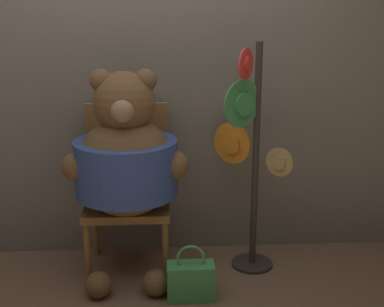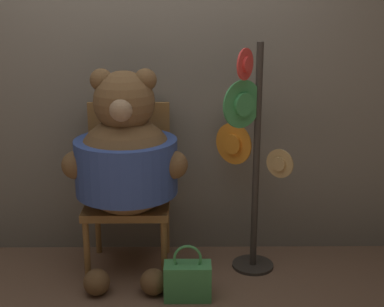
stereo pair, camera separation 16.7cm
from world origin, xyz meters
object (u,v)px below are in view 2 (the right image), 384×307
(hat_display_rack, at_px, (249,155))
(handbag_on_ground, at_px, (188,280))
(chair, at_px, (129,183))
(teddy_bear, at_px, (126,160))

(hat_display_rack, distance_m, handbag_on_ground, 0.87)
(hat_display_rack, bearing_deg, chair, 171.33)
(chair, bearing_deg, hat_display_rack, -8.67)
(chair, relative_size, teddy_bear, 0.81)
(teddy_bear, height_order, hat_display_rack, hat_display_rack)
(hat_display_rack, height_order, handbag_on_ground, hat_display_rack)
(chair, relative_size, hat_display_rack, 0.73)
(chair, distance_m, handbag_on_ground, 0.78)
(chair, relative_size, handbag_on_ground, 3.10)
(handbag_on_ground, bearing_deg, hat_display_rack, 44.10)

